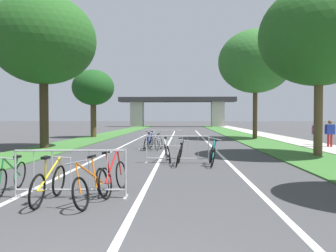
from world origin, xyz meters
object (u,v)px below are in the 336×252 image
(crowd_barrier_third, at_px, (161,140))
(pedestrian_waiting, at_px, (330,131))
(tree_left_pine_near, at_px, (93,88))
(bicycle_yellow_8, at_px, (49,184))
(tree_left_cypress_far, at_px, (43,40))
(tree_right_oak_mid, at_px, (319,35))
(crowd_barrier_nearest, at_px, (71,174))
(crowd_barrier_second, at_px, (177,149))
(pedestrian_pushing_bike, at_px, (317,131))
(bicycle_green_0, at_px, (11,177))
(bicycle_orange_2, at_px, (92,185))
(pedestrian_in_red_jacket, at_px, (318,131))
(tree_right_pine_far, at_px, (255,62))
(bicycle_teal_7, at_px, (212,155))
(bicycle_white_1, at_px, (167,152))
(bicycle_red_4, at_px, (114,177))
(bicycle_black_5, at_px, (180,155))
(bicycle_silver_3, at_px, (159,143))
(bicycle_purple_6, at_px, (149,142))
(bicycle_blue_9, at_px, (148,143))

(crowd_barrier_third, height_order, pedestrian_waiting, pedestrian_waiting)
(tree_left_pine_near, relative_size, bicycle_yellow_8, 3.32)
(tree_left_cypress_far, xyz_separation_m, tree_right_oak_mid, (13.75, -3.04, -0.66))
(crowd_barrier_nearest, height_order, crowd_barrier_second, same)
(tree_left_cypress_far, bearing_deg, pedestrian_pushing_bike, 3.75)
(crowd_barrier_second, bearing_deg, bicycle_green_0, -127.03)
(tree_left_cypress_far, xyz_separation_m, tree_left_pine_near, (0.02, 9.92, -1.75))
(tree_left_cypress_far, xyz_separation_m, crowd_barrier_second, (7.52, -5.37, -5.52))
(bicycle_orange_2, height_order, pedestrian_in_red_jacket, pedestrian_in_red_jacket)
(tree_right_pine_far, bearing_deg, bicycle_teal_7, -108.28)
(tree_left_pine_near, distance_m, pedestrian_waiting, 18.68)
(bicycle_white_1, bearing_deg, bicycle_red_4, -109.01)
(bicycle_black_5, bearing_deg, pedestrian_in_red_jacket, 49.31)
(tree_right_pine_far, distance_m, bicycle_red_4, 21.08)
(crowd_barrier_nearest, bearing_deg, pedestrian_in_red_jacket, 51.04)
(bicycle_red_4, height_order, bicycle_teal_7, bicycle_red_4)
(bicycle_silver_3, bearing_deg, bicycle_orange_2, 95.70)
(tree_right_oak_mid, relative_size, pedestrian_waiting, 4.77)
(crowd_barrier_second, relative_size, bicycle_green_0, 1.43)
(bicycle_green_0, bearing_deg, bicycle_purple_6, -106.10)
(bicycle_green_0, distance_m, bicycle_yellow_8, 1.44)
(crowd_barrier_third, bearing_deg, bicycle_black_5, -79.68)
(crowd_barrier_second, relative_size, bicycle_red_4, 1.45)
(bicycle_silver_3, xyz_separation_m, bicycle_blue_9, (-0.55, -0.00, -0.00))
(tree_left_cypress_far, relative_size, pedestrian_in_red_jacket, 5.50)
(bicycle_white_1, distance_m, bicycle_purple_6, 5.68)
(bicycle_purple_6, distance_m, pedestrian_waiting, 10.26)
(bicycle_purple_6, relative_size, bicycle_blue_9, 1.00)
(crowd_barrier_second, distance_m, bicycle_yellow_8, 6.32)
(crowd_barrier_nearest, height_order, pedestrian_pushing_bike, pedestrian_pushing_bike)
(crowd_barrier_nearest, bearing_deg, bicycle_black_5, 64.52)
(bicycle_green_0, distance_m, pedestrian_waiting, 16.76)
(tree_right_pine_far, distance_m, bicycle_green_0, 22.05)
(tree_left_pine_near, xyz_separation_m, bicycle_purple_6, (5.82, -9.40, -3.91))
(crowd_barrier_nearest, relative_size, bicycle_yellow_8, 1.39)
(bicycle_blue_9, bearing_deg, pedestrian_waiting, 17.27)
(bicycle_white_1, distance_m, bicycle_teal_7, 1.92)
(bicycle_yellow_8, bearing_deg, bicycle_black_5, 62.93)
(bicycle_white_1, bearing_deg, tree_right_pine_far, 55.82)
(tree_right_pine_far, xyz_separation_m, bicycle_green_0, (-9.82, -18.86, -5.84))
(tree_left_cypress_far, bearing_deg, pedestrian_in_red_jacket, 8.87)
(tree_left_cypress_far, distance_m, bicycle_black_5, 11.18)
(bicycle_orange_2, xyz_separation_m, bicycle_blue_9, (0.03, 10.70, 0.02))
(pedestrian_in_red_jacket, bearing_deg, bicycle_teal_7, 47.52)
(bicycle_green_0, relative_size, bicycle_blue_9, 1.05)
(tree_right_pine_far, relative_size, crowd_barrier_third, 3.55)
(bicycle_blue_9, bearing_deg, pedestrian_pushing_bike, 18.23)
(bicycle_yellow_8, height_order, pedestrian_waiting, pedestrian_waiting)
(crowd_barrier_nearest, bearing_deg, pedestrian_pushing_bike, 49.44)
(tree_right_oak_mid, bearing_deg, bicycle_yellow_8, -137.30)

